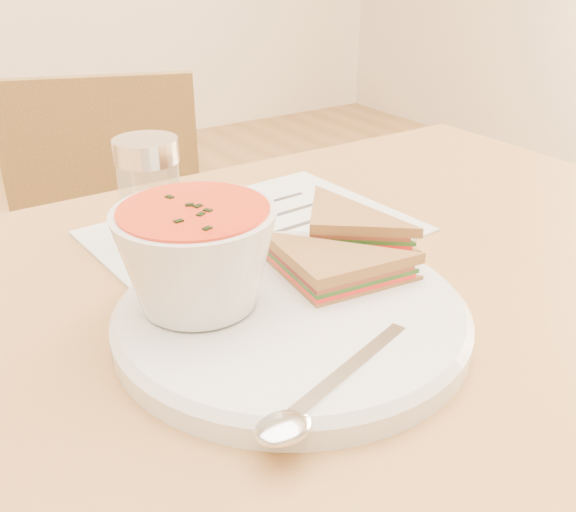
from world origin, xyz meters
TOP-DOWN VIEW (x-y plane):
  - chair_far at (0.02, 0.64)m, footprint 0.46×0.46m
  - plate at (-0.03, -0.01)m, footprint 0.33×0.33m
  - soup_bowl at (-0.09, 0.03)m, footprint 0.14×0.14m
  - sandwich_half_a at (-0.02, -0.03)m, footprint 0.11×0.11m
  - sandwich_half_b at (0.02, 0.04)m, footprint 0.13×0.13m
  - spoon at (-0.06, -0.11)m, footprint 0.18×0.09m
  - paper_menu at (0.03, 0.15)m, footprint 0.32×0.24m
  - condiment_shaker at (-0.06, 0.18)m, footprint 0.08×0.08m

SIDE VIEW (x-z plane):
  - chair_far at x=0.02m, z-range 0.00..0.80m
  - paper_menu at x=0.03m, z-range 0.75..0.75m
  - plate at x=-0.03m, z-range 0.75..0.77m
  - spoon at x=-0.06m, z-range 0.77..0.78m
  - sandwich_half_a at x=-0.02m, z-range 0.77..0.80m
  - sandwich_half_b at x=0.02m, z-range 0.78..0.81m
  - condiment_shaker at x=-0.06m, z-range 0.75..0.86m
  - soup_bowl at x=-0.09m, z-range 0.77..0.85m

